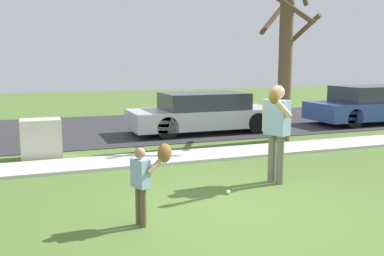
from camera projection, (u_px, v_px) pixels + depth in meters
The scene contains 10 objects.
ground_plane at pixel (164, 160), 9.66m from camera, with size 48.00×48.00×0.00m, color #4C6B2D.
sidewalk_strip at pixel (163, 158), 9.75m from camera, with size 36.00×1.20×0.06m, color beige.
road_surface at pixel (120, 128), 14.38m from camera, with size 36.00×6.80×0.02m, color #2D2D30.
person_adult at pixel (276, 124), 7.67m from camera, with size 0.65×0.83×1.78m.
person_child at pixel (146, 174), 5.71m from camera, with size 0.57×0.36×1.11m.
baseball at pixel (228, 192), 7.18m from camera, with size 0.07×0.07×0.07m, color white.
utility_cabinet at pixel (41, 139), 9.78m from camera, with size 0.88×0.62×0.91m, color beige.
street_tree_near at pixel (286, 52), 11.76m from camera, with size 1.84×1.88×4.56m.
parked_sedan_silver at pixel (204, 113), 13.35m from camera, with size 4.60×1.80×1.23m.
parked_wagon_blue at pixel (370, 105), 15.35m from camera, with size 4.50×1.80×1.33m.
Camera 1 is at (-2.70, -5.57, 2.18)m, focal length 40.31 mm.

